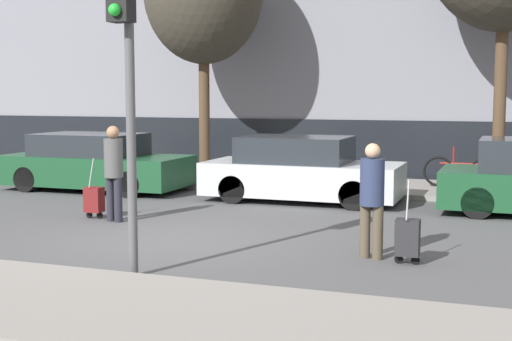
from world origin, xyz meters
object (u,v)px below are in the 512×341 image
parked_car_0 (95,163)px  parked_car_1 (301,171)px  pedestrian_right (372,194)px  traffic_light (125,52)px  pedestrian_left (114,167)px  trolley_left (94,200)px  parked_bicycle (461,172)px  trolley_right (408,238)px

parked_car_0 → parked_car_1: 5.16m
pedestrian_right → traffic_light: size_ratio=0.41×
pedestrian_right → parked_car_0: bearing=-15.8°
pedestrian_left → traffic_light: size_ratio=0.44×
trolley_left → pedestrian_right: (5.47, -1.47, 0.57)m
pedestrian_left → parked_bicycle: 8.33m
parked_car_0 → parked_car_1: size_ratio=1.07×
trolley_left → traffic_light: bearing=-51.9°
pedestrian_right → parked_bicycle: (0.71, 7.42, -0.43)m
pedestrian_right → trolley_right: pedestrian_right is taller
trolley_left → traffic_light: 5.18m
trolley_left → trolley_right: bearing=-15.2°
parked_car_1 → pedestrian_left: 4.33m
parked_car_0 → trolley_left: parked_car_0 is taller
trolley_left → parked_bicycle: bearing=44.0°
pedestrian_right → parked_car_1: bearing=-46.3°
parked_car_0 → pedestrian_left: 4.47m
pedestrian_right → traffic_light: bearing=55.2°
trolley_right → pedestrian_left: bearing=164.9°
pedestrian_right → parked_bicycle: size_ratio=0.92×
trolley_left → traffic_light: (2.81, -3.58, 2.47)m
trolley_left → parked_bicycle: (6.17, 5.95, 0.14)m
parked_bicycle → trolley_left: bearing=-136.0°
parked_car_1 → pedestrian_right: size_ratio=2.57×
parked_car_0 → parked_bicycle: parked_car_0 is taller
pedestrian_right → trolley_right: size_ratio=1.41×
traffic_light → trolley_left: bearing=128.1°
pedestrian_left → trolley_left: size_ratio=1.54×
trolley_left → parked_bicycle: 8.58m
parked_car_0 → trolley_left: bearing=-57.6°
parked_car_1 → traffic_light: bearing=-91.6°
pedestrian_left → pedestrian_right: size_ratio=1.07×
parked_car_0 → pedestrian_right: pedestrian_right is taller
trolley_right → traffic_light: (-3.19, -1.95, 2.45)m
parked_bicycle → parked_car_1: bearing=-140.9°
pedestrian_left → trolley_right: (5.46, -1.47, -0.62)m
parked_car_0 → parked_bicycle: (8.33, 2.55, -0.15)m
parked_bicycle → traffic_light: bearing=-109.5°
parked_car_1 → pedestrian_left: size_ratio=2.41×
parked_car_1 → trolley_right: parked_car_1 is taller
trolley_right → traffic_light: size_ratio=0.29×
parked_car_1 → trolley_right: (2.99, -5.01, -0.29)m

